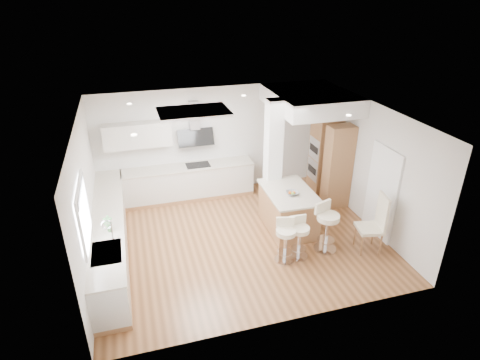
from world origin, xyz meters
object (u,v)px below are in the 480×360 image
object	(u,v)px
peninsula	(288,209)
dining_chair	(376,221)
bar_stool_c	(327,225)
bar_stool_a	(285,238)
bar_stool_b	(299,235)

from	to	relation	value
peninsula	dining_chair	bearing A→B (deg)	-41.89
bar_stool_c	bar_stool_a	bearing A→B (deg)	167.30
bar_stool_c	dining_chair	distance (m)	1.00
dining_chair	bar_stool_c	bearing A→B (deg)	174.32
bar_stool_a	bar_stool_b	distance (m)	0.31
peninsula	bar_stool_b	distance (m)	1.09
dining_chair	bar_stool_a	bearing A→B (deg)	-174.34
bar_stool_b	bar_stool_c	bearing A→B (deg)	8.27
bar_stool_c	dining_chair	xyz separation A→B (m)	(0.96, -0.28, 0.08)
bar_stool_b	peninsula	bearing A→B (deg)	80.61
bar_stool_b	dining_chair	world-z (taller)	dining_chair
dining_chair	peninsula	bearing A→B (deg)	148.16
peninsula	bar_stool_a	distance (m)	1.22
peninsula	bar_stool_a	xyz separation A→B (m)	(-0.52, -1.11, 0.05)
peninsula	bar_stool_c	xyz separation A→B (m)	(0.43, -1.00, 0.13)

